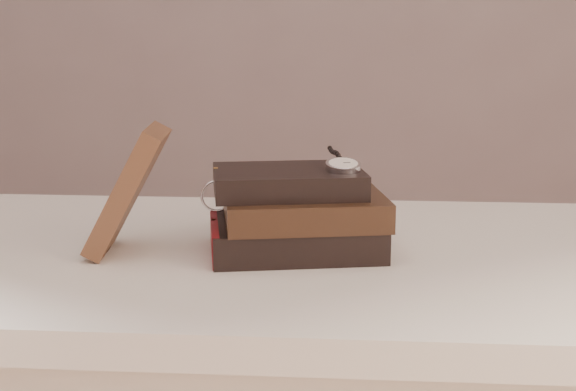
{
  "coord_description": "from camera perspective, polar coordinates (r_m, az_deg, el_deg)",
  "views": [
    {
      "loc": [
        0.13,
        -0.66,
        1.04
      ],
      "look_at": [
        0.05,
        0.34,
        0.82
      ],
      "focal_mm": 50.0,
      "sensor_mm": 36.0,
      "label": 1
    }
  ],
  "objects": [
    {
      "name": "pocket_watch",
      "position": [
        1.02,
        3.88,
        2.23
      ],
      "size": [
        0.05,
        0.15,
        0.02
      ],
      "color": "silver",
      "rests_on": "book_stack"
    },
    {
      "name": "journal",
      "position": [
        1.04,
        -11.33,
        0.4
      ],
      "size": [
        0.11,
        0.12,
        0.16
      ],
      "primitive_type": "cube",
      "rotation": [
        0.0,
        0.5,
        0.09
      ],
      "color": "#422619",
      "rests_on": "table"
    },
    {
      "name": "eyeglasses",
      "position": [
        1.09,
        -3.9,
        0.03
      ],
      "size": [
        0.11,
        0.12,
        0.04
      ],
      "color": "silver",
      "rests_on": "book_stack"
    },
    {
      "name": "table",
      "position": [
        1.09,
        -2.62,
        -8.42
      ],
      "size": [
        1.0,
        0.6,
        0.75
      ],
      "color": "white",
      "rests_on": "ground"
    },
    {
      "name": "book_stack",
      "position": [
        1.03,
        0.63,
        -1.34
      ],
      "size": [
        0.24,
        0.19,
        0.11
      ],
      "color": "black",
      "rests_on": "table"
    }
  ]
}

